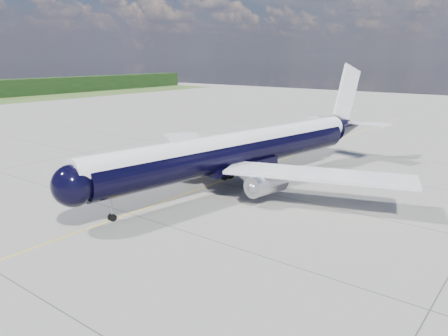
% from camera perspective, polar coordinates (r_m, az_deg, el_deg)
% --- Properties ---
extents(ground, '(320.00, 320.00, 0.00)m').
position_cam_1_polar(ground, '(62.04, 1.97, -0.89)').
color(ground, gray).
rests_on(ground, ground).
extents(taxiway_centerline, '(0.16, 160.00, 0.01)m').
position_cam_1_polar(taxiway_centerline, '(58.20, -0.91, -1.91)').
color(taxiway_centerline, yellow).
rests_on(taxiway_centerline, ground).
extents(main_airliner, '(42.97, 52.81, 15.31)m').
position_cam_1_polar(main_airliner, '(56.30, 2.75, 2.49)').
color(main_airliner, black).
rests_on(main_airliner, ground).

